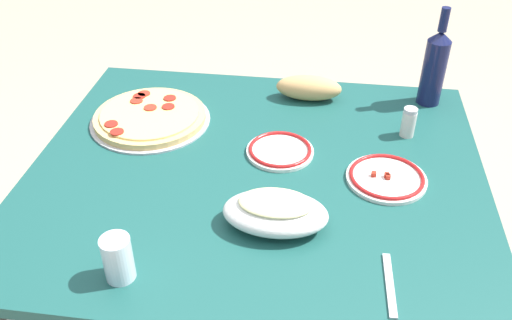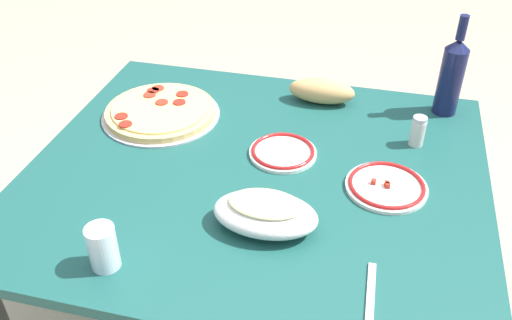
{
  "view_description": "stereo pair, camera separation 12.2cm",
  "coord_description": "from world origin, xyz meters",
  "px_view_note": "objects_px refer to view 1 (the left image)",
  "views": [
    {
      "loc": [
        -0.16,
        1.15,
        1.57
      ],
      "look_at": [
        0.0,
        0.0,
        0.73
      ],
      "focal_mm": 38.99,
      "sensor_mm": 36.0,
      "label": 1
    },
    {
      "loc": [
        -0.28,
        1.12,
        1.57
      ],
      "look_at": [
        0.0,
        0.0,
        0.73
      ],
      "focal_mm": 38.99,
      "sensor_mm": 36.0,
      "label": 2
    }
  ],
  "objects_px": {
    "side_plate_near": "(386,177)",
    "water_glass": "(118,258)",
    "baked_pasta_dish": "(275,211)",
    "bread_loaf": "(309,88)",
    "spice_shaker": "(409,122)",
    "side_plate_far": "(280,150)",
    "pepperoni_pizza": "(150,117)",
    "dining_table": "(256,201)",
    "wine_bottle": "(435,66)"
  },
  "relations": [
    {
      "from": "side_plate_near",
      "to": "side_plate_far",
      "type": "relative_size",
      "value": 1.11
    },
    {
      "from": "water_glass",
      "to": "side_plate_far",
      "type": "height_order",
      "value": "water_glass"
    },
    {
      "from": "dining_table",
      "to": "spice_shaker",
      "type": "bearing_deg",
      "value": -151.24
    },
    {
      "from": "dining_table",
      "to": "side_plate_far",
      "type": "height_order",
      "value": "side_plate_far"
    },
    {
      "from": "wine_bottle",
      "to": "pepperoni_pizza",
      "type": "bearing_deg",
      "value": 15.55
    },
    {
      "from": "side_plate_far",
      "to": "bread_loaf",
      "type": "bearing_deg",
      "value": -100.47
    },
    {
      "from": "side_plate_near",
      "to": "side_plate_far",
      "type": "distance_m",
      "value": 0.29
    },
    {
      "from": "pepperoni_pizza",
      "to": "side_plate_near",
      "type": "bearing_deg",
      "value": 164.21
    },
    {
      "from": "baked_pasta_dish",
      "to": "dining_table",
      "type": "bearing_deg",
      "value": -70.46
    },
    {
      "from": "dining_table",
      "to": "water_glass",
      "type": "xyz_separation_m",
      "value": [
        0.22,
        0.4,
        0.16
      ]
    },
    {
      "from": "dining_table",
      "to": "spice_shaker",
      "type": "relative_size",
      "value": 13.53
    },
    {
      "from": "side_plate_near",
      "to": "spice_shaker",
      "type": "height_order",
      "value": "spice_shaker"
    },
    {
      "from": "pepperoni_pizza",
      "to": "side_plate_near",
      "type": "relative_size",
      "value": 1.73
    },
    {
      "from": "dining_table",
      "to": "water_glass",
      "type": "distance_m",
      "value": 0.49
    },
    {
      "from": "dining_table",
      "to": "spice_shaker",
      "type": "xyz_separation_m",
      "value": [
        -0.4,
        -0.22,
        0.15
      ]
    },
    {
      "from": "baked_pasta_dish",
      "to": "side_plate_far",
      "type": "xyz_separation_m",
      "value": [
        0.02,
        -0.29,
        -0.03
      ]
    },
    {
      "from": "pepperoni_pizza",
      "to": "baked_pasta_dish",
      "type": "bearing_deg",
      "value": 136.16
    },
    {
      "from": "wine_bottle",
      "to": "spice_shaker",
      "type": "distance_m",
      "value": 0.23
    },
    {
      "from": "wine_bottle",
      "to": "side_plate_near",
      "type": "height_order",
      "value": "wine_bottle"
    },
    {
      "from": "side_plate_near",
      "to": "spice_shaker",
      "type": "xyz_separation_m",
      "value": [
        -0.07,
        -0.22,
        0.03
      ]
    },
    {
      "from": "baked_pasta_dish",
      "to": "side_plate_near",
      "type": "distance_m",
      "value": 0.33
    },
    {
      "from": "baked_pasta_dish",
      "to": "spice_shaker",
      "type": "distance_m",
      "value": 0.54
    },
    {
      "from": "spice_shaker",
      "to": "baked_pasta_dish",
      "type": "bearing_deg",
      "value": 52.27
    },
    {
      "from": "pepperoni_pizza",
      "to": "side_plate_near",
      "type": "distance_m",
      "value": 0.7
    },
    {
      "from": "dining_table",
      "to": "side_plate_near",
      "type": "bearing_deg",
      "value": -179.61
    },
    {
      "from": "water_glass",
      "to": "side_plate_near",
      "type": "xyz_separation_m",
      "value": [
        -0.56,
        -0.41,
        -0.04
      ]
    },
    {
      "from": "dining_table",
      "to": "spice_shaker",
      "type": "distance_m",
      "value": 0.48
    },
    {
      "from": "pepperoni_pizza",
      "to": "wine_bottle",
      "type": "distance_m",
      "value": 0.86
    },
    {
      "from": "dining_table",
      "to": "pepperoni_pizza",
      "type": "bearing_deg",
      "value": -29.49
    },
    {
      "from": "pepperoni_pizza",
      "to": "dining_table",
      "type": "bearing_deg",
      "value": 150.51
    },
    {
      "from": "pepperoni_pizza",
      "to": "bread_loaf",
      "type": "relative_size",
      "value": 1.73
    },
    {
      "from": "dining_table",
      "to": "baked_pasta_dish",
      "type": "distance_m",
      "value": 0.26
    },
    {
      "from": "water_glass",
      "to": "side_plate_far",
      "type": "relative_size",
      "value": 0.56
    },
    {
      "from": "side_plate_near",
      "to": "bread_loaf",
      "type": "relative_size",
      "value": 1.0
    },
    {
      "from": "wine_bottle",
      "to": "bread_loaf",
      "type": "relative_size",
      "value": 1.49
    },
    {
      "from": "pepperoni_pizza",
      "to": "side_plate_far",
      "type": "xyz_separation_m",
      "value": [
        -0.39,
        0.11,
        -0.01
      ]
    },
    {
      "from": "wine_bottle",
      "to": "spice_shaker",
      "type": "bearing_deg",
      "value": 68.36
    },
    {
      "from": "wine_bottle",
      "to": "baked_pasta_dish",
      "type": "bearing_deg",
      "value": 56.89
    },
    {
      "from": "water_glass",
      "to": "side_plate_far",
      "type": "xyz_separation_m",
      "value": [
        -0.28,
        -0.49,
        -0.04
      ]
    },
    {
      "from": "dining_table",
      "to": "side_plate_far",
      "type": "relative_size",
      "value": 6.46
    },
    {
      "from": "wine_bottle",
      "to": "bread_loaf",
      "type": "height_order",
      "value": "wine_bottle"
    },
    {
      "from": "dining_table",
      "to": "side_plate_near",
      "type": "relative_size",
      "value": 5.8
    },
    {
      "from": "baked_pasta_dish",
      "to": "wine_bottle",
      "type": "xyz_separation_m",
      "value": [
        -0.41,
        -0.63,
        0.08
      ]
    },
    {
      "from": "baked_pasta_dish",
      "to": "side_plate_far",
      "type": "height_order",
      "value": "baked_pasta_dish"
    },
    {
      "from": "side_plate_near",
      "to": "water_glass",
      "type": "bearing_deg",
      "value": 36.03
    },
    {
      "from": "dining_table",
      "to": "bread_loaf",
      "type": "height_order",
      "value": "bread_loaf"
    },
    {
      "from": "baked_pasta_dish",
      "to": "side_plate_far",
      "type": "bearing_deg",
      "value": -86.36
    },
    {
      "from": "baked_pasta_dish",
      "to": "bread_loaf",
      "type": "bearing_deg",
      "value": -93.73
    },
    {
      "from": "water_glass",
      "to": "side_plate_far",
      "type": "bearing_deg",
      "value": -119.84
    },
    {
      "from": "wine_bottle",
      "to": "water_glass",
      "type": "xyz_separation_m",
      "value": [
        0.7,
        0.82,
        -0.07
      ]
    }
  ]
}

